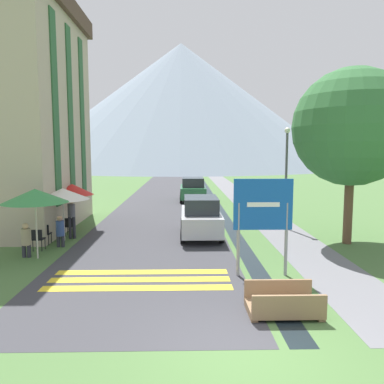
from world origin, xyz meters
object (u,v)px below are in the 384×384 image
Objects in this scene: cafe_umbrella_rear_red at (72,189)px; person_seated_near at (60,230)px; cafe_chair_middle at (45,232)px; streetlamp at (286,169)px; cafe_chair_near_right at (38,238)px; parked_car_far at (193,189)px; road_sign at (263,213)px; person_seated_far at (26,238)px; cafe_chair_far_left at (57,225)px; footbridge at (283,304)px; tree_by_path at (352,128)px; cafe_chair_far_right at (69,225)px; cafe_umbrella_front_green at (35,196)px; hotel_building at (16,105)px; parked_car_near at (201,217)px; cafe_umbrella_middle_white at (63,194)px; person_standing_terrace at (72,216)px.

cafe_umbrella_rear_red reaches higher than person_seated_near.
cafe_chair_middle is 11.48m from streetlamp.
cafe_chair_near_right is 0.91m from person_seated_near.
cafe_umbrella_rear_red is at bearing -120.78° from parked_car_far.
road_sign reaches higher than person_seated_far.
cafe_chair_near_right is 0.91m from person_seated_far.
parked_car_far is 13.36m from cafe_chair_far_left.
parked_car_far is at bearing 95.67° from road_sign.
footbridge is 0.24× the size of tree_by_path.
cafe_chair_near_right and cafe_chair_far_right have the same top height.
person_seated_near reaches higher than cafe_chair_near_right.
footbridge is at bearing -31.96° from cafe_umbrella_front_green.
streetlamp reaches higher than person_seated_near.
hotel_building is 4.46× the size of cafe_umbrella_front_green.
cafe_chair_middle is 13.29m from tree_by_path.
hotel_building is 10.62m from parked_car_near.
person_seated_near is at bearing -163.23° from parked_car_near.
footbridge is at bearing -43.56° from cafe_chair_near_right.
person_seated_far is (-0.45, 0.13, -1.57)m from cafe_umbrella_front_green.
road_sign is 0.42× the size of tree_by_path.
footbridge is at bearing -123.82° from tree_by_path.
cafe_chair_middle is at bearing 153.70° from road_sign.
footbridge is 0.43× the size of parked_car_far.
cafe_umbrella_front_green reaches higher than cafe_umbrella_rear_red.
cafe_umbrella_rear_red is (2.80, -0.66, -4.10)m from hotel_building.
cafe_umbrella_middle_white is (-7.59, 4.74, 0.05)m from road_sign.
person_seated_near is at bearing 78.84° from cafe_umbrella_front_green.
person_standing_terrace is (0.03, 1.48, 0.31)m from person_seated_near.
hotel_building reaches higher than cafe_chair_middle.
tree_by_path is (12.13, 1.91, 2.53)m from cafe_umbrella_front_green.
hotel_building is 2.74× the size of parked_car_near.
cafe_umbrella_front_green reaches higher than person_seated_far.
footbridge is at bearing -31.19° from person_seated_far.
tree_by_path is at bearing 8.94° from cafe_umbrella_front_green.
person_seated_near is at bearing -91.06° from cafe_chair_far_right.
hotel_building is 6.47× the size of person_standing_terrace.
tree_by_path is at bearing -13.02° from parked_car_near.
cafe_chair_near_right is at bearing -109.07° from person_standing_terrace.
person_standing_terrace is (0.79, 1.09, 0.50)m from cafe_chair_middle.
cafe_chair_far_left is at bearing -172.41° from streetlamp.
hotel_building is 15.93m from footbridge.
cafe_chair_middle is 0.38× the size of cafe_umbrella_rear_red.
hotel_building is 6.42m from cafe_chair_far_left.
hotel_building is 8.83× the size of person_seated_near.
tree_by_path reaches higher than road_sign.
parked_car_near is 5.98m from cafe_chair_far_right.
parked_car_far is 0.80× the size of streetlamp.
cafe_chair_far_right is at bearing -34.58° from hotel_building.
cafe_chair_far_left is 1.09m from person_standing_terrace.
hotel_building is 6.54m from person_standing_terrace.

